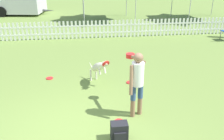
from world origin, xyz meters
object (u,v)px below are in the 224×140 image
Objects in this scene: backpack_on_grass at (119,132)px; frisbee_far_scatter at (50,78)px; leaping_dog at (98,67)px; frisbee_near_handler at (130,82)px; frisbee_near_dog at (119,121)px; handler_person at (137,77)px.

frisbee_far_scatter is at bearing 118.42° from backpack_on_grass.
leaping_dog is 1.07m from frisbee_near_handler.
frisbee_near_dog is 0.64m from backpack_on_grass.
handler_person reaches higher than leaping_dog.
frisbee_near_dog is 0.54× the size of backpack_on_grass.
backpack_on_grass is at bearing -98.43° from frisbee_near_dog.
handler_person is 3.32m from frisbee_far_scatter.
frisbee_near_handler is 1.00× the size of frisbee_far_scatter.
frisbee_near_dog is (0.31, -1.98, -0.53)m from leaping_dog.
leaping_dog reaches higher than frisbee_near_handler.
backpack_on_grass is at bearing 71.67° from leaping_dog.
leaping_dog is 2.62m from backpack_on_grass.
leaping_dog reaches higher than frisbee_near_dog.
frisbee_near_dog is at bearing -54.80° from frisbee_far_scatter.
handler_person reaches higher than frisbee_far_scatter.
backpack_on_grass is at bearing -143.43° from handler_person.
handler_person is 7.32× the size of frisbee_far_scatter.
frisbee_near_dog is at bearing -107.75° from frisbee_near_handler.
leaping_dog is 5.32× the size of frisbee_far_scatter.
handler_person is 1.90m from leaping_dog.
frisbee_near_handler is 2.50m from frisbee_far_scatter.
handler_person is 1.08m from frisbee_near_dog.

